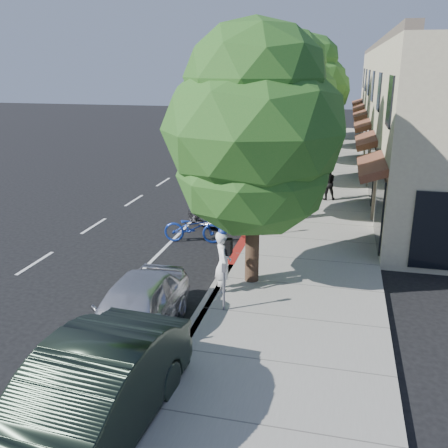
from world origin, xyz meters
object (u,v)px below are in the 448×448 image
(street_tree_5, at_px, (318,91))
(dark_sedan, at_px, (238,176))
(near_car_a, at_px, (135,309))
(dark_suv_far, at_px, (297,133))
(street_tree_3, at_px, (307,86))
(near_car_b, at_px, (85,403))
(street_tree_0, at_px, (254,133))
(silver_suv, at_px, (233,190))
(street_tree_4, at_px, (314,85))
(cyclist, at_px, (223,264))
(pedestrian, at_px, (328,183))
(street_tree_1, at_px, (283,104))
(street_tree_2, at_px, (297,108))
(bicycle, at_px, (193,227))
(white_pickup, at_px, (267,142))

(street_tree_5, distance_m, dark_sedan, 19.47)
(near_car_a, bearing_deg, dark_suv_far, 88.17)
(street_tree_3, relative_size, street_tree_5, 1.14)
(dark_sedan, height_order, dark_suv_far, dark_suv_far)
(near_car_b, bearing_deg, near_car_a, 103.65)
(street_tree_0, distance_m, near_car_a, 5.51)
(street_tree_3, bearing_deg, street_tree_0, -90.00)
(silver_suv, bearing_deg, near_car_b, -93.10)
(street_tree_0, bearing_deg, street_tree_4, 90.00)
(dark_suv_far, bearing_deg, cyclist, -88.80)
(near_car_a, bearing_deg, pedestrian, 73.19)
(street_tree_1, xyz_separation_m, street_tree_4, (0.00, 18.00, 0.04))
(near_car_a, xyz_separation_m, near_car_b, (0.63, -3.50, 0.15))
(street_tree_2, height_order, street_tree_4, street_tree_4)
(street_tree_0, distance_m, street_tree_5, 30.00)
(street_tree_3, bearing_deg, street_tree_1, -90.00)
(bicycle, bearing_deg, street_tree_4, -13.41)
(street_tree_1, relative_size, near_car_b, 1.45)
(street_tree_4, height_order, white_pickup, street_tree_4)
(street_tree_2, bearing_deg, street_tree_0, -90.00)
(bicycle, height_order, white_pickup, white_pickup)
(dark_suv_far, bearing_deg, street_tree_4, -71.26)
(bicycle, height_order, near_car_a, near_car_a)
(silver_suv, xyz_separation_m, near_car_b, (0.70, -14.50, -0.08))
(street_tree_2, xyz_separation_m, street_tree_5, (0.00, 18.00, -0.04))
(street_tree_3, relative_size, near_car_a, 1.91)
(street_tree_3, height_order, cyclist, street_tree_3)
(street_tree_2, height_order, white_pickup, street_tree_2)
(street_tree_4, relative_size, near_car_a, 1.80)
(near_car_a, bearing_deg, near_car_b, -80.41)
(street_tree_4, height_order, silver_suv, street_tree_4)
(bicycle, bearing_deg, dark_sedan, -5.77)
(street_tree_0, xyz_separation_m, white_pickup, (-3.10, 23.00, -3.64))
(bicycle, xyz_separation_m, near_car_a, (0.59, -6.60, 0.15))
(street_tree_2, relative_size, dark_sedan, 1.44)
(bicycle, relative_size, near_car_a, 0.51)
(cyclist, xyz_separation_m, dark_sedan, (-2.09, 11.84, -0.17))
(white_pickup, bearing_deg, dark_suv_far, 63.48)
(dark_sedan, relative_size, near_car_b, 0.89)
(street_tree_2, bearing_deg, dark_sedan, -159.94)
(street_tree_4, xyz_separation_m, cyclist, (-0.65, -24.84, -3.80))
(pedestrian, bearing_deg, bicycle, 42.26)
(street_tree_5, relative_size, dark_sedan, 1.51)
(pedestrian, bearing_deg, near_car_a, 59.86)
(street_tree_0, height_order, street_tree_1, street_tree_1)
(street_tree_0, bearing_deg, pedestrian, 79.82)
(white_pickup, height_order, dark_suv_far, dark_suv_far)
(street_tree_4, xyz_separation_m, dark_sedan, (-2.74, -13.00, -3.97))
(white_pickup, bearing_deg, silver_suv, -94.60)
(street_tree_4, distance_m, cyclist, 25.13)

